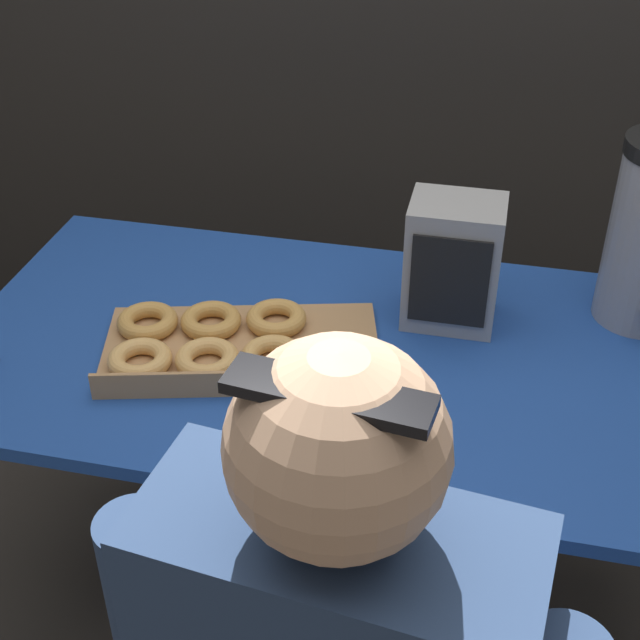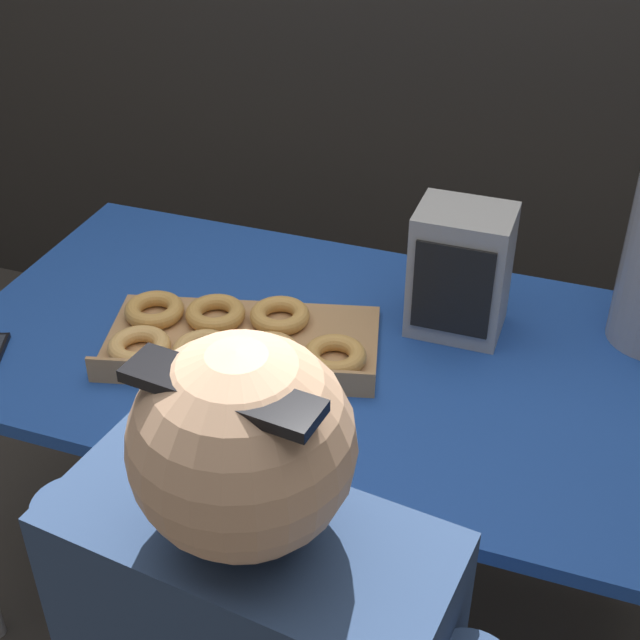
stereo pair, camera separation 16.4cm
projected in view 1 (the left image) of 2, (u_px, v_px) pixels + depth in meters
The scene contains 4 objects.
ground_plane at pixel (345, 598), 2.07m from camera, with size 12.00×12.00×0.00m, color #3D3833.
folding_table at pixel (351, 368), 1.69m from camera, with size 1.49×0.78×0.71m.
donut_box at pixel (234, 345), 1.64m from camera, with size 0.56×0.39×0.05m.
space_heater at pixel (453, 263), 1.69m from camera, with size 0.18×0.14×0.25m.
Camera 1 is at (0.24, -1.33, 1.70)m, focal length 50.00 mm.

